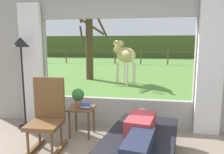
{
  "coord_description": "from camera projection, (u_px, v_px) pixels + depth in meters",
  "views": [
    {
      "loc": [
        0.63,
        -1.89,
        1.64
      ],
      "look_at": [
        0.0,
        1.8,
        1.05
      ],
      "focal_mm": 34.82,
      "sensor_mm": 36.0,
      "label": 1
    }
  ],
  "objects": [
    {
      "name": "back_wall_with_window",
      "position": [
        116.0,
        63.0,
        4.21
      ],
      "size": [
        5.2,
        0.12,
        2.55
      ],
      "color": "#9E998E",
      "rests_on": "ground_plane"
    },
    {
      "name": "curtain_panel_left",
      "position": [
        32.0,
        65.0,
        4.36
      ],
      "size": [
        0.44,
        0.1,
        2.4
      ],
      "primitive_type": "cube",
      "color": "silver",
      "rests_on": "ground_plane"
    },
    {
      "name": "curtain_panel_right",
      "position": [
        210.0,
        68.0,
        3.8
      ],
      "size": [
        0.44,
        0.1,
        2.4
      ],
      "primitive_type": "cube",
      "color": "silver",
      "rests_on": "ground_plane"
    },
    {
      "name": "outdoor_pasture_lawn",
      "position": [
        140.0,
        67.0,
        15.01
      ],
      "size": [
        36.0,
        21.68,
        0.02
      ],
      "primitive_type": "cube",
      "color": "#568438",
      "rests_on": "ground_plane"
    },
    {
      "name": "distant_hill_ridge",
      "position": [
        144.0,
        47.0,
        24.4
      ],
      "size": [
        36.0,
        2.0,
        2.4
      ],
      "primitive_type": "cube",
      "color": "#475827",
      "rests_on": "ground_plane"
    },
    {
      "name": "recliner_sofa",
      "position": [
        140.0,
        150.0,
        2.92
      ],
      "size": [
        1.15,
        1.82,
        0.42
      ],
      "rotation": [
        0.0,
        0.0,
        -0.16
      ],
      "color": "black",
      "rests_on": "ground_plane"
    },
    {
      "name": "reclining_person",
      "position": [
        140.0,
        130.0,
        2.82
      ],
      "size": [
        0.43,
        1.44,
        0.22
      ],
      "rotation": [
        0.0,
        0.0,
        -0.16
      ],
      "color": "#B23338",
      "rests_on": "recliner_sofa"
    },
    {
      "name": "rocking_chair",
      "position": [
        47.0,
        116.0,
        3.31
      ],
      "size": [
        0.5,
        0.7,
        1.12
      ],
      "rotation": [
        0.0,
        0.0,
        0.04
      ],
      "color": "brown",
      "rests_on": "ground_plane"
    },
    {
      "name": "side_table",
      "position": [
        82.0,
        112.0,
        3.83
      ],
      "size": [
        0.44,
        0.44,
        0.52
      ],
      "color": "brown",
      "rests_on": "ground_plane"
    },
    {
      "name": "potted_plant",
      "position": [
        78.0,
        96.0,
        3.86
      ],
      "size": [
        0.22,
        0.22,
        0.32
      ],
      "color": "#9E6042",
      "rests_on": "side_table"
    },
    {
      "name": "book_stack",
      "position": [
        86.0,
        106.0,
        3.74
      ],
      "size": [
        0.21,
        0.16,
        0.08
      ],
      "color": "#59336B",
      "rests_on": "side_table"
    },
    {
      "name": "floor_lamp_left",
      "position": [
        21.0,
        55.0,
        4.04
      ],
      "size": [
        0.32,
        0.32,
        1.75
      ],
      "color": "black",
      "rests_on": "ground_plane"
    },
    {
      "name": "horse",
      "position": [
        125.0,
        55.0,
        8.57
      ],
      "size": [
        1.28,
        1.7,
        1.73
      ],
      "rotation": [
        0.0,
        0.0,
        0.57
      ],
      "color": "tan",
      "rests_on": "outdoor_pasture_lawn"
    },
    {
      "name": "pasture_tree",
      "position": [
        89.0,
        42.0,
        9.47
      ],
      "size": [
        1.47,
        1.3,
        3.6
      ],
      "color": "#4C3823",
      "rests_on": "outdoor_pasture_lawn"
    },
    {
      "name": "pasture_fence_line",
      "position": [
        141.0,
        55.0,
        16.48
      ],
      "size": [
        16.1,
        0.1,
        1.1
      ],
      "color": "brown",
      "rests_on": "outdoor_pasture_lawn"
    }
  ]
}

